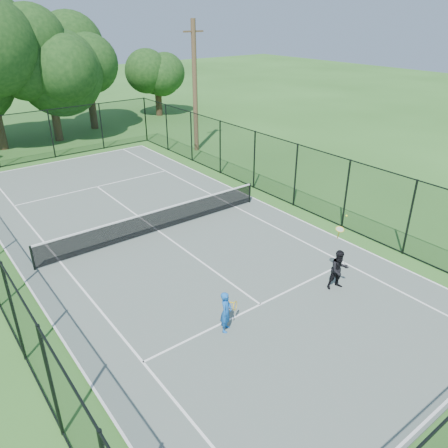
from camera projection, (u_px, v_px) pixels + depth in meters
ground at (158, 232)px, 18.24m from camera, size 120.00×120.00×0.00m
tennis_court at (158, 231)px, 18.23m from camera, size 11.00×24.00×0.06m
tennis_net at (157, 220)px, 17.98m from camera, size 10.08×0.08×0.95m
fence at (156, 199)px, 17.58m from camera, size 13.10×26.10×3.00m
tree_near_mid at (47, 65)px, 28.92m from camera, size 6.35×6.35×8.30m
tree_near_right at (87, 68)px, 32.35m from camera, size 5.18×5.18×7.15m
tree_far_right at (157, 75)px, 37.14m from camera, size 4.14×4.14×5.48m
utility_pole at (195, 87)px, 27.27m from camera, size 1.40×0.30×7.94m
player_blue at (226, 312)px, 12.30m from camera, size 0.86×0.52×1.27m
player_black at (339, 269)px, 14.19m from camera, size 1.02×0.85×2.35m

